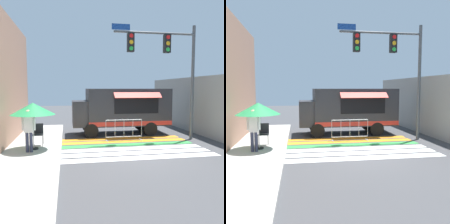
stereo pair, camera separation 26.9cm
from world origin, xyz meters
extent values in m
plane|color=#424244|center=(0.00, 0.00, 0.00)|extent=(60.00, 60.00, 0.00)
cube|color=#B7B5AD|center=(-5.33, 0.00, 0.07)|extent=(4.40, 16.00, 0.15)
cube|color=gray|center=(4.77, 3.00, 1.69)|extent=(0.20, 16.00, 3.37)
cube|color=white|center=(0.00, -0.55, 0.00)|extent=(6.40, 0.56, 0.01)
cube|color=white|center=(0.00, 0.21, 0.00)|extent=(6.40, 0.56, 0.01)
cube|color=white|center=(0.00, 0.97, 0.00)|extent=(6.40, 0.56, 0.01)
cube|color=green|center=(0.00, 1.73, 0.00)|extent=(6.40, 0.56, 0.01)
cube|color=orange|center=(0.00, 2.49, 0.00)|extent=(6.40, 0.56, 0.01)
cube|color=orange|center=(0.00, 3.25, 0.00)|extent=(6.40, 0.56, 0.01)
cube|color=#2D2D33|center=(0.67, 4.70, 1.61)|extent=(4.76, 2.10, 2.11)
cube|color=#2D2D33|center=(-1.70, 4.70, 1.26)|extent=(1.68, 1.93, 1.43)
cube|color=#1E232D|center=(-2.49, 4.70, 1.62)|extent=(0.06, 1.68, 0.54)
cube|color=black|center=(0.95, 3.63, 1.77)|extent=(2.52, 0.03, 0.95)
cube|color=red|center=(0.95, 3.43, 2.32)|extent=(2.62, 0.43, 0.31)
cube|color=red|center=(0.67, 3.64, 0.73)|extent=(4.76, 0.01, 0.24)
cylinder|color=black|center=(-1.56, 3.73, 0.39)|extent=(0.77, 0.22, 0.77)
cylinder|color=black|center=(-1.56, 5.66, 0.39)|extent=(0.77, 0.22, 0.77)
cylinder|color=black|center=(1.79, 3.73, 0.39)|extent=(0.77, 0.22, 0.77)
cylinder|color=black|center=(1.79, 5.66, 0.39)|extent=(0.77, 0.22, 0.77)
cylinder|color=#515456|center=(3.60, 2.44, 2.93)|extent=(0.16, 0.16, 5.87)
cylinder|color=#515456|center=(1.51, 2.44, 5.42)|extent=(4.18, 0.11, 0.11)
cube|color=black|center=(2.14, 2.41, 4.91)|extent=(0.32, 0.28, 0.90)
cylinder|color=red|center=(2.14, 2.27, 5.21)|extent=(0.20, 0.02, 0.20)
cylinder|color=#F2A519|center=(2.14, 2.27, 4.91)|extent=(0.20, 0.02, 0.20)
cylinder|color=green|center=(2.14, 2.27, 4.61)|extent=(0.20, 0.02, 0.20)
cube|color=black|center=(0.26, 2.41, 4.91)|extent=(0.32, 0.28, 0.90)
cylinder|color=red|center=(0.26, 2.27, 5.21)|extent=(0.20, 0.02, 0.20)
cylinder|color=#F2A519|center=(0.26, 2.27, 4.91)|extent=(0.20, 0.02, 0.20)
cylinder|color=green|center=(0.26, 2.27, 4.61)|extent=(0.20, 0.02, 0.20)
cube|color=navy|center=(-0.23, 2.42, 5.64)|extent=(0.90, 0.02, 0.28)
cylinder|color=black|center=(-4.24, 1.02, 0.18)|extent=(0.36, 0.36, 0.06)
cylinder|color=#B2B2B7|center=(-4.24, 1.02, 1.12)|extent=(0.04, 0.04, 1.95)
cone|color=#268C4C|center=(-4.24, 1.02, 1.85)|extent=(1.82, 1.82, 0.49)
cylinder|color=#4C4C51|center=(-4.36, 1.45, 0.39)|extent=(0.02, 0.02, 0.48)
cylinder|color=#4C4C51|center=(-3.93, 1.45, 0.39)|extent=(0.02, 0.02, 0.48)
cylinder|color=#4C4C51|center=(-4.36, 1.88, 0.39)|extent=(0.02, 0.02, 0.48)
cylinder|color=#4C4C51|center=(-3.93, 1.88, 0.39)|extent=(0.02, 0.02, 0.48)
cube|color=black|center=(-4.15, 1.67, 0.64)|extent=(0.45, 0.45, 0.03)
cube|color=black|center=(-4.15, 1.88, 0.88)|extent=(0.45, 0.03, 0.46)
cylinder|color=#2D3347|center=(-4.44, 0.57, 0.55)|extent=(0.13, 0.13, 0.80)
cylinder|color=#2D3347|center=(-4.29, 0.57, 0.55)|extent=(0.13, 0.13, 0.80)
cube|color=silver|center=(-4.36, 0.57, 1.27)|extent=(0.34, 0.20, 0.65)
cylinder|color=silver|center=(-4.58, 0.57, 1.30)|extent=(0.09, 0.09, 0.55)
cylinder|color=silver|center=(-4.14, 0.57, 1.30)|extent=(0.09, 0.09, 0.55)
sphere|color=tan|center=(-4.36, 0.57, 1.73)|extent=(0.22, 0.22, 0.22)
cylinder|color=#B7BABF|center=(0.02, 2.74, 1.07)|extent=(1.89, 0.04, 0.04)
cylinder|color=#B7BABF|center=(0.02, 2.74, 0.20)|extent=(1.89, 0.04, 0.04)
cylinder|color=#B7BABF|center=(-0.92, 2.74, 0.63)|extent=(0.02, 0.02, 0.87)
cylinder|color=#B7BABF|center=(-0.45, 2.74, 0.63)|extent=(0.02, 0.02, 0.87)
cylinder|color=#B7BABF|center=(0.02, 2.74, 0.63)|extent=(0.02, 0.02, 0.87)
cylinder|color=#B7BABF|center=(0.49, 2.74, 0.63)|extent=(0.02, 0.02, 0.87)
cylinder|color=#B7BABF|center=(0.97, 2.74, 0.63)|extent=(0.02, 0.02, 0.87)
cube|color=#B7BABF|center=(-0.87, 2.74, 0.01)|extent=(0.06, 0.44, 0.03)
cube|color=#B7BABF|center=(0.92, 2.74, 0.01)|extent=(0.06, 0.44, 0.03)
camera|label=1|loc=(-2.89, -9.64, 2.68)|focal=40.00mm
camera|label=2|loc=(-2.62, -9.68, 2.68)|focal=40.00mm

